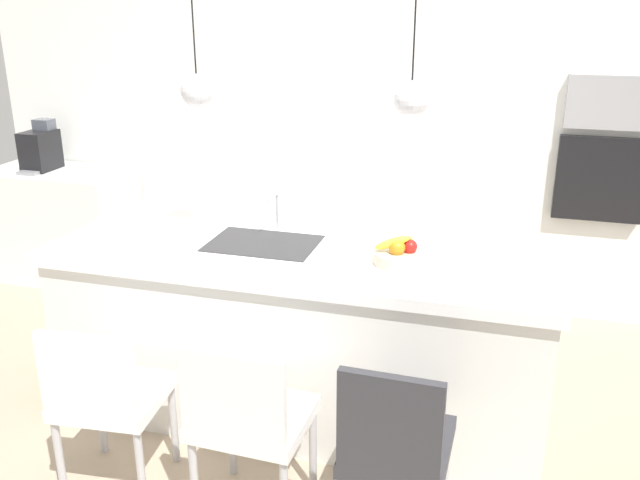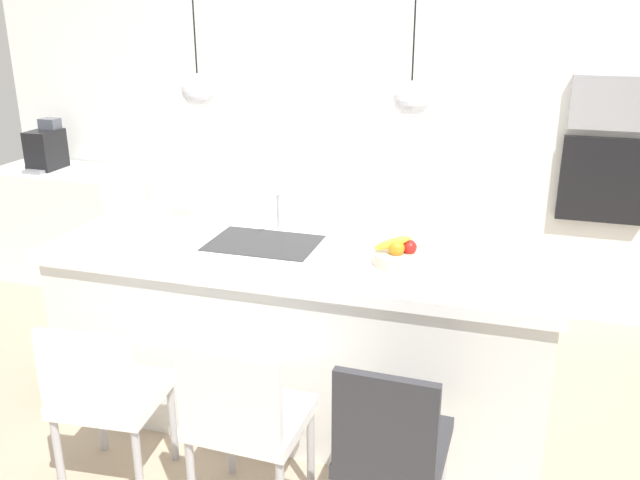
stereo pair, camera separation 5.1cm
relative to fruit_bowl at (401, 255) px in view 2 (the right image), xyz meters
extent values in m
plane|color=tan|center=(-0.53, 0.08, -0.99)|extent=(6.60, 6.60, 0.00)
cube|color=white|center=(-0.53, 1.73, 0.31)|extent=(6.00, 0.10, 2.60)
cube|color=white|center=(-0.53, 0.08, -0.55)|extent=(2.50, 0.90, 0.88)
cube|color=white|center=(-0.53, 0.08, -0.08)|extent=(2.56, 0.96, 0.06)
cube|color=#2D2D30|center=(-0.74, 0.08, -0.05)|extent=(0.56, 0.40, 0.02)
cylinder|color=silver|center=(-0.74, 0.32, 0.06)|extent=(0.02, 0.02, 0.22)
cylinder|color=silver|center=(-0.74, 0.24, 0.16)|extent=(0.02, 0.16, 0.02)
cylinder|color=beige|center=(0.00, 0.00, -0.02)|extent=(0.27, 0.27, 0.06)
sphere|color=olive|center=(0.02, 0.03, 0.04)|extent=(0.08, 0.08, 0.08)
sphere|color=red|center=(0.04, 0.01, 0.04)|extent=(0.07, 0.07, 0.07)
sphere|color=orange|center=(-0.02, -0.03, 0.04)|extent=(0.08, 0.08, 0.08)
ellipsoid|color=yellow|center=(-0.04, -0.02, 0.06)|extent=(0.19, 0.09, 0.10)
cube|color=white|center=(-2.93, 1.36, -0.55)|extent=(1.10, 0.60, 0.88)
cube|color=black|center=(-3.05, 1.36, 0.04)|extent=(0.20, 0.28, 0.30)
cube|color=gray|center=(-3.05, 1.19, -0.09)|extent=(0.16, 0.08, 0.02)
cube|color=#4C515B|center=(-3.05, 1.44, 0.23)|extent=(0.14, 0.11, 0.08)
cube|color=#9E9EA3|center=(1.04, 1.66, 0.53)|extent=(0.54, 0.08, 0.34)
cube|color=black|center=(1.04, 1.66, 0.03)|extent=(0.56, 0.08, 0.56)
cube|color=white|center=(-1.16, -0.74, -0.53)|extent=(0.48, 0.46, 0.06)
cube|color=white|center=(-1.14, -0.93, -0.32)|extent=(0.42, 0.08, 0.37)
cylinder|color=#B2B2B7|center=(-0.99, -0.54, -0.78)|extent=(0.04, 0.04, 0.43)
cylinder|color=#B2B2B7|center=(-1.37, -0.57, -0.78)|extent=(0.04, 0.04, 0.43)
cylinder|color=#B2B2B7|center=(-0.95, -0.90, -0.78)|extent=(0.04, 0.04, 0.43)
cylinder|color=#B2B2B7|center=(-1.33, -0.94, -0.78)|extent=(0.04, 0.04, 0.43)
cube|color=white|center=(-0.49, -0.74, -0.52)|extent=(0.48, 0.44, 0.06)
cube|color=white|center=(-0.49, -0.93, -0.30)|extent=(0.44, 0.05, 0.38)
cylinder|color=#B2B2B7|center=(-0.28, -0.56, -0.77)|extent=(0.04, 0.04, 0.44)
cylinder|color=#B2B2B7|center=(-0.68, -0.55, -0.77)|extent=(0.04, 0.04, 0.44)
cube|color=#333338|center=(0.13, -0.74, -0.54)|extent=(0.42, 0.48, 0.06)
cube|color=#333338|center=(0.13, -0.95, -0.30)|extent=(0.39, 0.05, 0.41)
cylinder|color=#B2B2B7|center=(0.31, -0.54, -0.78)|extent=(0.04, 0.04, 0.42)
cylinder|color=#B2B2B7|center=(-0.04, -0.53, -0.78)|extent=(0.04, 0.04, 0.42)
sphere|color=silver|center=(-1.06, 0.08, 0.72)|extent=(0.16, 0.16, 0.16)
cylinder|color=black|center=(-1.06, 0.08, 1.11)|extent=(0.01, 0.01, 0.60)
sphere|color=silver|center=(0.00, 0.08, 0.72)|extent=(0.16, 0.16, 0.16)
cylinder|color=black|center=(0.00, 0.08, 1.11)|extent=(0.01, 0.01, 0.60)
camera|label=1|loc=(0.45, -3.00, 1.15)|focal=37.91mm
camera|label=2|loc=(0.50, -2.99, 1.15)|focal=37.91mm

